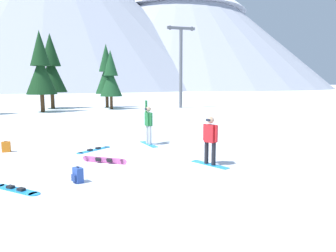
{
  "coord_description": "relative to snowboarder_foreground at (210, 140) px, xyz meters",
  "views": [
    {
      "loc": [
        -1.81,
        -10.95,
        2.86
      ],
      "look_at": [
        2.06,
        2.08,
        1.0
      ],
      "focal_mm": 33.58,
      "sensor_mm": 36.0,
      "label": 1
    }
  ],
  "objects": [
    {
      "name": "ground_plane",
      "position": [
        -2.67,
        1.03,
        -0.9
      ],
      "size": [
        800.0,
        800.0,
        0.0
      ],
      "primitive_type": "plane",
      "color": "silver"
    },
    {
      "name": "snowboarder_foreground",
      "position": [
        0.0,
        0.0,
        0.0
      ],
      "size": [
        0.93,
        1.5,
        1.71
      ],
      "color": "#1E8CD8",
      "rests_on": "ground_plane"
    },
    {
      "name": "snowboarder_midground",
      "position": [
        -1.23,
        4.23,
        0.07
      ],
      "size": [
        0.54,
        1.61,
        2.06
      ],
      "color": "#1E8CD8",
      "rests_on": "ground_plane"
    },
    {
      "name": "loose_snowboard_near_right",
      "position": [
        -3.55,
        1.27,
        -0.78
      ],
      "size": [
        1.52,
        1.08,
        0.24
      ],
      "color": "pink",
      "rests_on": "ground_plane"
    },
    {
      "name": "loose_snowboard_near_left",
      "position": [
        -6.1,
        -0.94,
        -0.88
      ],
      "size": [
        1.46,
        1.42,
        0.09
      ],
      "color": "#1E8CD8",
      "rests_on": "ground_plane"
    },
    {
      "name": "loose_snowboard_far_spare",
      "position": [
        -3.77,
        3.65,
        -0.88
      ],
      "size": [
        1.59,
        1.34,
        0.09
      ],
      "color": "#1E8CD8",
      "rests_on": "ground_plane"
    },
    {
      "name": "backpack_blue",
      "position": [
        -4.49,
        -0.73,
        -0.69
      ],
      "size": [
        0.35,
        0.38,
        0.47
      ],
      "color": "#2D4C9E",
      "rests_on": "ground_plane"
    },
    {
      "name": "backpack_orange",
      "position": [
        -7.31,
        4.36,
        -0.69
      ],
      "size": [
        0.32,
        0.26,
        0.47
      ],
      "color": "orange",
      "rests_on": "ground_plane"
    },
    {
      "name": "pine_tree_leaning",
      "position": [
        -0.84,
        27.59,
        3.1
      ],
      "size": [
        2.62,
        2.62,
        7.35
      ],
      "color": "#472D19",
      "rests_on": "ground_plane"
    },
    {
      "name": "pine_tree_tall",
      "position": [
        -7.57,
        23.53,
        3.43
      ],
      "size": [
        2.93,
        2.93,
        7.95
      ],
      "color": "#472D19",
      "rests_on": "ground_plane"
    },
    {
      "name": "pine_tree_short",
      "position": [
        -6.89,
        27.87,
        3.64
      ],
      "size": [
        3.33,
        3.33,
        8.33
      ],
      "color": "#472D19",
      "rests_on": "ground_plane"
    },
    {
      "name": "pine_tree_broad",
      "position": [
        -0.61,
        25.11,
        2.59
      ],
      "size": [
        2.43,
        2.43,
        6.42
      ],
      "color": "#472D19",
      "rests_on": "ground_plane"
    },
    {
      "name": "ski_lift_tower",
      "position": [
        7.37,
        24.81,
        4.41
      ],
      "size": [
        3.27,
        0.36,
        9.23
      ],
      "color": "#595B60",
      "rests_on": "ground_plane"
    },
    {
      "name": "peak_west_ridge",
      "position": [
        -13.66,
        173.66,
        43.18
      ],
      "size": [
        188.23,
        188.23,
        84.37
      ],
      "color": "#9EA3B2",
      "rests_on": "ground_plane"
    },
    {
      "name": "peak_central_summit",
      "position": [
        57.16,
        170.47,
        36.3
      ],
      "size": [
        164.81,
        164.81,
        71.2
      ],
      "color": "#9EA3B2",
      "rests_on": "ground_plane"
    }
  ]
}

